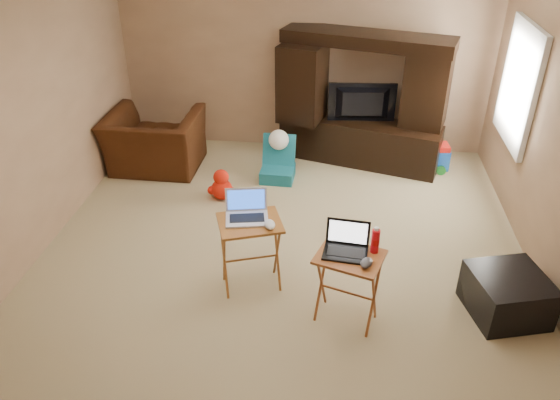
# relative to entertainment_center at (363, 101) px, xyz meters

# --- Properties ---
(floor) EXTENTS (5.50, 5.50, 0.00)m
(floor) POSITION_rel_entertainment_center_xyz_m (-0.80, -2.31, -0.87)
(floor) COLOR #CDBC8E
(floor) RESTS_ON ground
(ceiling) EXTENTS (5.50, 5.50, 0.00)m
(ceiling) POSITION_rel_entertainment_center_xyz_m (-0.80, -2.31, 1.63)
(ceiling) COLOR silver
(ceiling) RESTS_ON ground
(wall_back) EXTENTS (5.00, 0.00, 5.00)m
(wall_back) POSITION_rel_entertainment_center_xyz_m (-0.80, 0.44, 0.38)
(wall_back) COLOR tan
(wall_back) RESTS_ON ground
(wall_front) EXTENTS (5.00, 0.00, 5.00)m
(wall_front) POSITION_rel_entertainment_center_xyz_m (-0.80, -5.06, 0.38)
(wall_front) COLOR tan
(wall_front) RESTS_ON ground
(wall_left) EXTENTS (0.00, 5.50, 5.50)m
(wall_left) POSITION_rel_entertainment_center_xyz_m (-3.30, -2.31, 0.38)
(wall_left) COLOR tan
(wall_left) RESTS_ON ground
(window_pane) EXTENTS (0.00, 1.20, 1.20)m
(window_pane) POSITION_rel_entertainment_center_xyz_m (1.68, -0.76, 0.53)
(window_pane) COLOR white
(window_pane) RESTS_ON ground
(window_frame) EXTENTS (0.06, 1.14, 1.34)m
(window_frame) POSITION_rel_entertainment_center_xyz_m (1.66, -0.76, 0.53)
(window_frame) COLOR white
(window_frame) RESTS_ON ground
(entertainment_center) EXTENTS (2.19, 1.10, 1.74)m
(entertainment_center) POSITION_rel_entertainment_center_xyz_m (0.00, 0.00, 0.00)
(entertainment_center) COLOR black
(entertainment_center) RESTS_ON floor
(television) EXTENTS (0.89, 0.18, 0.51)m
(television) POSITION_rel_entertainment_center_xyz_m (0.00, -0.04, -0.04)
(television) COLOR black
(television) RESTS_ON entertainment_center
(recliner) EXTENTS (1.19, 1.05, 0.76)m
(recliner) POSITION_rel_entertainment_center_xyz_m (-2.68, -0.52, -0.49)
(recliner) COLOR #44210E
(recliner) RESTS_ON floor
(child_rocker) EXTENTS (0.44, 0.49, 0.56)m
(child_rocker) POSITION_rel_entertainment_center_xyz_m (-1.04, -0.65, -0.59)
(child_rocker) COLOR #16677B
(child_rocker) RESTS_ON floor
(plush_toy) EXTENTS (0.35, 0.29, 0.39)m
(plush_toy) POSITION_rel_entertainment_center_xyz_m (-1.66, -1.22, -0.68)
(plush_toy) COLOR red
(plush_toy) RESTS_ON floor
(push_toy) EXTENTS (0.59, 0.45, 0.41)m
(push_toy) POSITION_rel_entertainment_center_xyz_m (0.90, -0.13, -0.66)
(push_toy) COLOR blue
(push_toy) RESTS_ON floor
(ottoman) EXTENTS (0.76, 0.76, 0.40)m
(ottoman) POSITION_rel_entertainment_center_xyz_m (1.27, -2.92, -0.67)
(ottoman) COLOR black
(ottoman) RESTS_ON floor
(tray_table_left) EXTENTS (0.67, 0.61, 0.73)m
(tray_table_left) POSITION_rel_entertainment_center_xyz_m (-1.04, -2.80, -0.51)
(tray_table_left) COLOR #9E5A26
(tray_table_left) RESTS_ON floor
(tray_table_right) EXTENTS (0.64, 0.58, 0.69)m
(tray_table_right) POSITION_rel_entertainment_center_xyz_m (-0.15, -3.17, -0.52)
(tray_table_right) COLOR #A05A26
(tray_table_right) RESTS_ON floor
(laptop_left) EXTENTS (0.43, 0.37, 0.24)m
(laptop_left) POSITION_rel_entertainment_center_xyz_m (-1.07, -2.77, -0.02)
(laptop_left) COLOR silver
(laptop_left) RESTS_ON tray_table_left
(laptop_right) EXTENTS (0.39, 0.33, 0.24)m
(laptop_right) POSITION_rel_entertainment_center_xyz_m (-0.19, -3.15, -0.06)
(laptop_right) COLOR black
(laptop_right) RESTS_ON tray_table_right
(mouse_left) EXTENTS (0.13, 0.17, 0.06)m
(mouse_left) POSITION_rel_entertainment_center_xyz_m (-0.85, -2.87, -0.11)
(mouse_left) COLOR silver
(mouse_left) RESTS_ON tray_table_left
(mouse_right) EXTENTS (0.14, 0.16, 0.06)m
(mouse_right) POSITION_rel_entertainment_center_xyz_m (-0.02, -3.29, -0.15)
(mouse_right) COLOR #3F3E43
(mouse_right) RESTS_ON tray_table_right
(water_bottle) EXTENTS (0.07, 0.07, 0.21)m
(water_bottle) POSITION_rel_entertainment_center_xyz_m (0.05, -3.09, -0.07)
(water_bottle) COLOR red
(water_bottle) RESTS_ON tray_table_right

